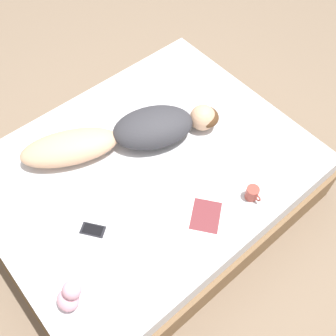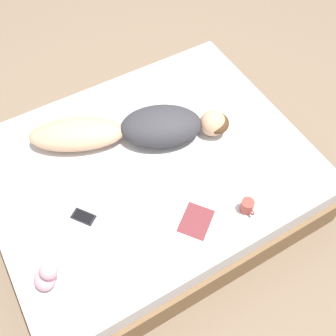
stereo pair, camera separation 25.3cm
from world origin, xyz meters
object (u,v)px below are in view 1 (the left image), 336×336
(cell_phone, at_px, (93,230))
(open_magazine, at_px, (185,212))
(person, at_px, (129,134))
(coffee_mug, at_px, (252,193))

(cell_phone, bearing_deg, open_magazine, 115.51)
(person, xyz_separation_m, coffee_mug, (0.84, 0.32, -0.05))
(open_magazine, height_order, coffee_mug, coffee_mug)
(open_magazine, distance_m, cell_phone, 0.57)
(person, xyz_separation_m, open_magazine, (0.65, -0.07, -0.09))
(coffee_mug, xyz_separation_m, cell_phone, (-0.46, -0.89, -0.04))
(cell_phone, bearing_deg, coffee_mug, 116.51)
(coffee_mug, relative_size, cell_phone, 0.68)
(person, height_order, cell_phone, person)
(coffee_mug, distance_m, cell_phone, 1.00)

